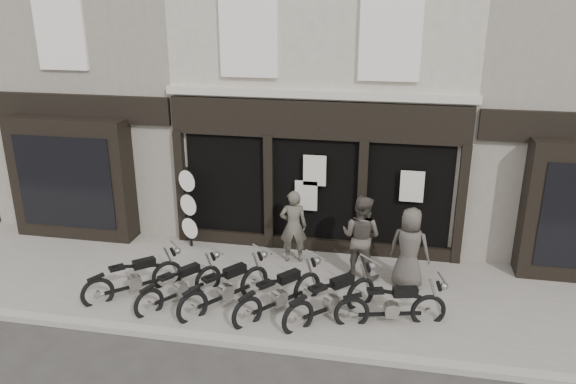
% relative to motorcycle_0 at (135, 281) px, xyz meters
% --- Properties ---
extents(ground_plane, '(90.00, 90.00, 0.00)m').
position_rel_motorcycle_0_xyz_m(ground_plane, '(3.46, 0.02, -0.42)').
color(ground_plane, '#2D2B28').
rests_on(ground_plane, ground).
extents(pavement, '(30.00, 4.20, 0.12)m').
position_rel_motorcycle_0_xyz_m(pavement, '(3.46, 0.92, -0.36)').
color(pavement, slate).
rests_on(pavement, ground_plane).
extents(kerb, '(30.00, 0.25, 0.13)m').
position_rel_motorcycle_0_xyz_m(kerb, '(3.46, -1.23, -0.36)').
color(kerb, gray).
rests_on(kerb, ground_plane).
extents(central_building, '(7.30, 6.22, 8.34)m').
position_rel_motorcycle_0_xyz_m(central_building, '(3.46, 5.97, 3.66)').
color(central_building, '#BCB6A1').
rests_on(central_building, ground).
extents(neighbour_left, '(5.60, 6.73, 8.34)m').
position_rel_motorcycle_0_xyz_m(neighbour_left, '(-2.89, 5.91, 3.62)').
color(neighbour_left, gray).
rests_on(neighbour_left, ground).
extents(neighbour_right, '(5.60, 6.73, 8.34)m').
position_rel_motorcycle_0_xyz_m(neighbour_right, '(9.81, 5.91, 3.62)').
color(neighbour_right, gray).
rests_on(neighbour_right, ground).
extents(motorcycle_0, '(1.80, 1.67, 1.06)m').
position_rel_motorcycle_0_xyz_m(motorcycle_0, '(0.00, 0.00, 0.00)').
color(motorcycle_0, black).
rests_on(motorcycle_0, ground).
extents(motorcycle_1, '(1.46, 1.84, 1.02)m').
position_rel_motorcycle_0_xyz_m(motorcycle_1, '(1.08, -0.08, -0.02)').
color(motorcycle_1, black).
rests_on(motorcycle_1, ground).
extents(motorcycle_2, '(1.61, 1.97, 1.10)m').
position_rel_motorcycle_0_xyz_m(motorcycle_2, '(2.05, -0.05, 0.02)').
color(motorcycle_2, black).
rests_on(motorcycle_2, ground).
extents(motorcycle_3, '(1.65, 1.91, 1.09)m').
position_rel_motorcycle_0_xyz_m(motorcycle_3, '(3.20, -0.07, 0.01)').
color(motorcycle_3, black).
rests_on(motorcycle_3, ground).
extents(motorcycle_4, '(1.82, 1.85, 1.12)m').
position_rel_motorcycle_0_xyz_m(motorcycle_4, '(4.27, -0.08, 0.02)').
color(motorcycle_4, black).
rests_on(motorcycle_4, ground).
extents(motorcycle_5, '(2.19, 0.86, 1.07)m').
position_rel_motorcycle_0_xyz_m(motorcycle_5, '(5.45, -0.08, 0.00)').
color(motorcycle_5, black).
rests_on(motorcycle_5, ground).
extents(man_left, '(0.72, 0.54, 1.79)m').
position_rel_motorcycle_0_xyz_m(man_left, '(3.05, 2.23, 0.59)').
color(man_left, '#4B473D').
rests_on(man_left, pavement).
extents(man_centre, '(1.14, 1.02, 1.94)m').
position_rel_motorcycle_0_xyz_m(man_centre, '(4.69, 1.78, 0.67)').
color(man_centre, '#453F38').
rests_on(man_centre, pavement).
extents(man_right, '(1.02, 0.80, 1.83)m').
position_rel_motorcycle_0_xyz_m(man_right, '(5.76, 1.49, 0.61)').
color(man_right, '#423D37').
rests_on(man_right, pavement).
extents(advert_sign_post, '(0.51, 0.35, 2.24)m').
position_rel_motorcycle_0_xyz_m(advert_sign_post, '(0.33, 2.51, 0.67)').
color(advert_sign_post, black).
rests_on(advert_sign_post, ground).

